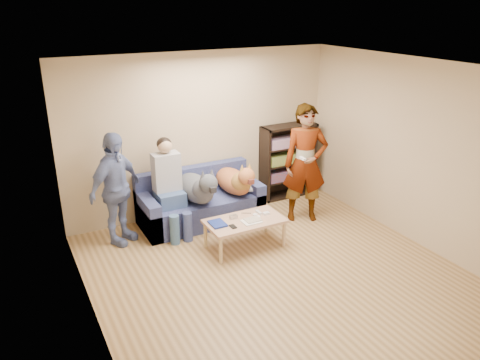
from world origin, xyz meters
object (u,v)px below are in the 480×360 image
camera_silver (233,217)px  bookshelf (288,159)px  person_standing_left (116,189)px  notebook_blue (218,224)px  sofa (200,204)px  dog_tan (235,181)px  person_seated (169,183)px  person_standing_right (305,164)px  coffee_table (245,223)px  dog_gray (198,188)px

camera_silver → bookshelf: (1.69, 1.20, 0.23)m
person_standing_left → notebook_blue: person_standing_left is taller
sofa → dog_tan: (0.55, -0.18, 0.36)m
camera_silver → dog_tan: 0.92m
person_standing_left → dog_tan: (1.85, -0.07, -0.18)m
sofa → dog_tan: dog_tan is taller
bookshelf → person_seated: bearing=-171.2°
person_standing_right → coffee_table: bearing=-138.9°
person_seated → dog_tan: 1.08m
person_seated → sofa: bearing=13.5°
person_standing_left → camera_silver: bearing=-66.3°
person_seated → dog_gray: person_seated is taller
dog_gray → bookshelf: bookshelf is taller
person_standing_left → dog_gray: (1.20, -0.10, -0.17)m
person_standing_left → dog_tan: size_ratio=1.40×
dog_gray → dog_tan: size_ratio=1.08×
camera_silver → sofa: size_ratio=0.06×
person_standing_right → notebook_blue: person_standing_right is taller
person_seated → bookshelf: 2.36m
dog_tan → notebook_blue: bearing=-130.0°
person_seated → notebook_blue: bearing=-68.9°
camera_silver → coffee_table: 0.18m
sofa → dog_tan: bearing=-18.4°
dog_tan → coffee_table: bearing=-109.4°
person_standing_right → coffee_table: (-1.27, -0.39, -0.56)m
notebook_blue → person_seated: 1.04m
person_standing_left → sofa: size_ratio=0.86×
person_seated → camera_silver: bearing=-53.1°
sofa → notebook_blue: bearing=-99.5°
dog_gray → coffee_table: bearing=-69.2°
person_standing_left → dog_tan: person_standing_left is taller
dog_gray → sofa: bearing=62.8°
person_standing_right → sofa: (-1.50, 0.70, -0.65)m
person_seated → person_standing_right: bearing=-15.9°
dog_tan → dog_gray: bearing=-177.5°
person_standing_left → camera_silver: size_ratio=14.94×
person_standing_left → sofa: (1.31, 0.11, -0.54)m
person_standing_right → person_seated: bearing=-171.6°
notebook_blue → sofa: (0.17, 1.04, -0.15)m
person_standing_right → notebook_blue: 1.78m
dog_gray → coffee_table: 0.98m
person_standing_left → sofa: 1.42m
notebook_blue → camera_silver: 0.29m
camera_silver → sofa: 0.99m
person_standing_right → bookshelf: person_standing_right is taller
dog_tan → bookshelf: bookshelf is taller
sofa → dog_gray: bearing=-117.2°
camera_silver → coffee_table: size_ratio=0.10×
person_standing_right → person_standing_left: (-2.81, 0.60, -0.11)m
dog_gray → person_standing_right: bearing=-17.1°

